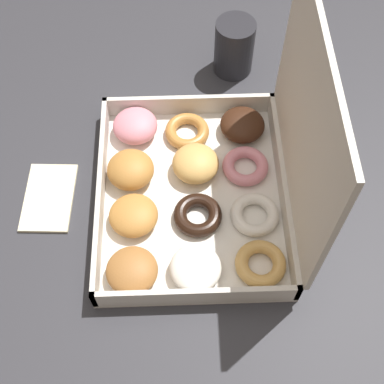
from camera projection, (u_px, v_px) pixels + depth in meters
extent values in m
plane|color=#2D2826|center=(194.00, 315.00, 1.59)|extent=(8.00, 8.00, 0.00)
cube|color=#2D2D33|center=(195.00, 177.00, 0.94)|extent=(0.98, 0.85, 0.03)
cylinder|color=#2D2D33|center=(54.00, 122.00, 1.49)|extent=(0.06, 0.06, 0.74)
cylinder|color=#2D2D33|center=(322.00, 115.00, 1.50)|extent=(0.06, 0.06, 0.74)
cube|color=silver|center=(192.00, 198.00, 0.89)|extent=(0.37, 0.31, 0.01)
cube|color=beige|center=(101.00, 193.00, 0.87)|extent=(0.37, 0.01, 0.04)
cube|color=beige|center=(283.00, 187.00, 0.88)|extent=(0.37, 0.01, 0.04)
cube|color=beige|center=(189.00, 105.00, 0.97)|extent=(0.01, 0.31, 0.04)
cube|color=beige|center=(196.00, 296.00, 0.78)|extent=(0.01, 0.31, 0.04)
cube|color=beige|center=(306.00, 124.00, 0.73)|extent=(0.37, 0.01, 0.29)
ellipsoid|color=pink|center=(135.00, 126.00, 0.94)|extent=(0.08, 0.08, 0.04)
ellipsoid|color=#B77A38|center=(131.00, 170.00, 0.89)|extent=(0.08, 0.08, 0.05)
ellipsoid|color=#B77A38|center=(134.00, 215.00, 0.85)|extent=(0.08, 0.08, 0.04)
ellipsoid|color=#9E6633|center=(132.00, 270.00, 0.80)|extent=(0.08, 0.08, 0.04)
torus|color=#B77A38|center=(187.00, 131.00, 0.95)|extent=(0.08, 0.08, 0.02)
ellipsoid|color=tan|center=(193.00, 166.00, 0.90)|extent=(0.08, 0.08, 0.04)
torus|color=black|center=(195.00, 215.00, 0.86)|extent=(0.08, 0.08, 0.02)
ellipsoid|color=white|center=(195.00, 268.00, 0.81)|extent=(0.08, 0.08, 0.04)
ellipsoid|color=#381E11|center=(242.00, 125.00, 0.95)|extent=(0.08, 0.08, 0.04)
torus|color=pink|center=(245.00, 168.00, 0.91)|extent=(0.08, 0.08, 0.02)
torus|color=white|center=(255.00, 215.00, 0.86)|extent=(0.08, 0.08, 0.02)
torus|color=tan|center=(260.00, 264.00, 0.82)|extent=(0.08, 0.08, 0.02)
cylinder|color=#232328|center=(234.00, 47.00, 1.00)|extent=(0.07, 0.07, 0.11)
cylinder|color=black|center=(236.00, 26.00, 0.96)|extent=(0.06, 0.06, 0.01)
cube|color=beige|center=(49.00, 197.00, 0.89)|extent=(0.13, 0.09, 0.01)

